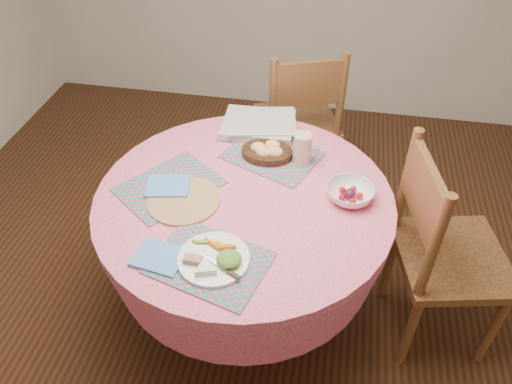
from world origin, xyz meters
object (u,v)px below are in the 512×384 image
(chair_back, at_px, (299,121))
(wicker_trivet, at_px, (183,200))
(latte_mug, at_px, (303,148))
(fruit_bowl, at_px, (350,193))
(dining_table, at_px, (245,229))
(chair_right, at_px, (441,251))
(dinner_plate, at_px, (215,259))
(bread_bowl, at_px, (267,151))

(chair_back, bearing_deg, wicker_trivet, 50.81)
(latte_mug, height_order, fruit_bowl, latte_mug)
(dining_table, distance_m, chair_back, 0.98)
(chair_right, bearing_deg, dining_table, 81.05)
(dining_table, xyz_separation_m, latte_mug, (0.21, 0.27, 0.27))
(latte_mug, bearing_deg, dining_table, -127.68)
(dinner_plate, bearing_deg, chair_back, 83.42)
(dinner_plate, xyz_separation_m, latte_mug, (0.24, 0.64, 0.06))
(dinner_plate, height_order, fruit_bowl, fruit_bowl)
(chair_back, bearing_deg, chair_right, 107.75)
(wicker_trivet, relative_size, fruit_bowl, 1.40)
(dining_table, bearing_deg, latte_mug, 52.32)
(dining_table, distance_m, chair_right, 0.84)
(chair_right, height_order, wicker_trivet, chair_right)
(chair_right, distance_m, dinner_plate, 1.00)
(chair_right, xyz_separation_m, latte_mug, (-0.63, 0.22, 0.29))
(latte_mug, bearing_deg, bread_bowl, 176.28)
(chair_right, distance_m, bread_bowl, 0.86)
(chair_right, xyz_separation_m, dinner_plate, (-0.87, -0.42, 0.24))
(wicker_trivet, bearing_deg, chair_right, 6.67)
(dining_table, relative_size, chair_right, 1.21)
(chair_back, distance_m, wicker_trivet, 1.13)
(wicker_trivet, height_order, fruit_bowl, fruit_bowl)
(chair_right, bearing_deg, latte_mug, 58.59)
(dinner_plate, relative_size, bread_bowl, 1.13)
(dining_table, distance_m, fruit_bowl, 0.49)
(chair_back, height_order, fruit_bowl, chair_back)
(chair_back, bearing_deg, dinner_plate, 63.34)
(bread_bowl, bearing_deg, chair_right, -16.20)
(chair_right, distance_m, latte_mug, 0.73)
(chair_right, height_order, dinner_plate, chair_right)
(chair_right, bearing_deg, chair_back, 25.56)
(dining_table, distance_m, dinner_plate, 0.43)
(wicker_trivet, xyz_separation_m, dinner_plate, (0.21, -0.29, 0.02))
(bread_bowl, height_order, latte_mug, latte_mug)
(chair_back, bearing_deg, bread_bowl, 63.52)
(bread_bowl, xyz_separation_m, fruit_bowl, (0.38, -0.22, -0.00))
(bread_bowl, distance_m, latte_mug, 0.16)
(chair_back, xyz_separation_m, dinner_plate, (-0.15, -1.34, 0.26))
(chair_back, relative_size, latte_mug, 6.94)
(dining_table, height_order, dinner_plate, dinner_plate)
(chair_back, relative_size, dinner_plate, 3.80)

